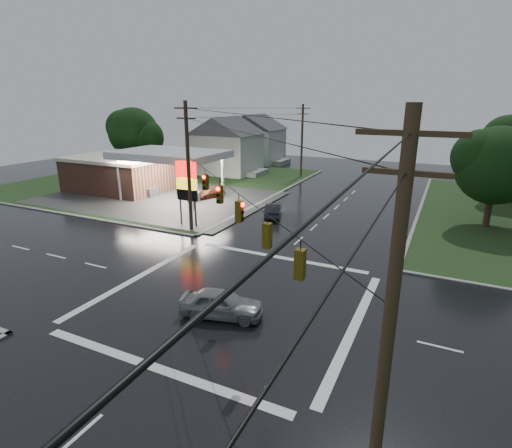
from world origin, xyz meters
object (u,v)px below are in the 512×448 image
at_px(utility_pole_se, 388,336).
at_px(utility_pole_n, 302,140).
at_px(utility_pole_nw, 188,166).
at_px(car_crossing, 222,303).
at_px(house_near, 227,145).
at_px(tree_nw_behind, 134,133).
at_px(car_north, 273,210).
at_px(pylon_sign, 187,183).
at_px(gas_station, 130,171).
at_px(house_far, 255,138).
at_px(tree_ne_near, 498,166).
at_px(car_pump, 209,193).

bearing_deg(utility_pole_se, utility_pole_n, 111.80).
xyz_separation_m(utility_pole_nw, car_crossing, (9.90, -11.54, -4.97)).
height_order(utility_pole_se, house_near, utility_pole_se).
relative_size(tree_nw_behind, car_north, 2.37).
height_order(pylon_sign, car_north, pylon_sign).
height_order(gas_station, tree_nw_behind, tree_nw_behind).
bearing_deg(utility_pole_nw, car_crossing, -49.36).
distance_m(tree_nw_behind, car_crossing, 47.20).
relative_size(gas_station, utility_pole_n, 2.50).
bearing_deg(car_crossing, utility_pole_se, -143.85).
bearing_deg(house_near, car_crossing, -60.69).
bearing_deg(house_far, tree_ne_near, -35.77).
height_order(house_near, house_far, same).
bearing_deg(pylon_sign, car_pump, 112.11).
bearing_deg(pylon_sign, car_crossing, -48.99).
bearing_deg(utility_pole_nw, utility_pole_se, -45.00).
relative_size(utility_pole_nw, utility_pole_n, 1.05).
xyz_separation_m(utility_pole_n, car_north, (4.81, -21.46, -4.77)).
bearing_deg(house_far, utility_pole_nw, -72.08).
bearing_deg(utility_pole_n, house_near, -170.09).
relative_size(utility_pole_se, utility_pole_n, 1.05).
height_order(tree_nw_behind, car_north, tree_nw_behind).
bearing_deg(gas_station, pylon_sign, -31.22).
relative_size(utility_pole_nw, car_north, 2.61).
bearing_deg(gas_station, utility_pole_n, 48.53).
bearing_deg(utility_pole_n, gas_station, -131.47).
bearing_deg(gas_station, utility_pole_se, -39.70).
relative_size(utility_pole_n, car_crossing, 2.38).
relative_size(utility_pole_nw, house_near, 1.00).
bearing_deg(tree_nw_behind, car_crossing, -43.09).
relative_size(gas_station, car_crossing, 5.94).
relative_size(utility_pole_n, car_north, 2.49).
distance_m(gas_station, tree_nw_behind, 13.63).
bearing_deg(house_far, utility_pole_se, -61.32).
bearing_deg(car_crossing, utility_pole_nw, 26.15).
xyz_separation_m(gas_station, car_crossing, (26.08, -21.74, -1.80)).
bearing_deg(utility_pole_n, car_north, -77.36).
height_order(utility_pole_nw, car_pump, utility_pole_nw).
relative_size(car_north, car_crossing, 0.96).
bearing_deg(utility_pole_n, pylon_sign, -92.08).
bearing_deg(utility_pole_se, house_near, 123.79).
relative_size(gas_station, car_pump, 6.51).
relative_size(gas_station, pylon_sign, 4.37).
height_order(utility_pole_n, car_north, utility_pole_n).
relative_size(utility_pole_se, tree_ne_near, 1.22).
relative_size(utility_pole_n, house_far, 0.95).
height_order(tree_ne_near, car_pump, tree_ne_near).
relative_size(tree_nw_behind, tree_ne_near, 1.11).
bearing_deg(car_crossing, utility_pole_n, -0.60).
relative_size(pylon_sign, utility_pole_se, 0.55).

